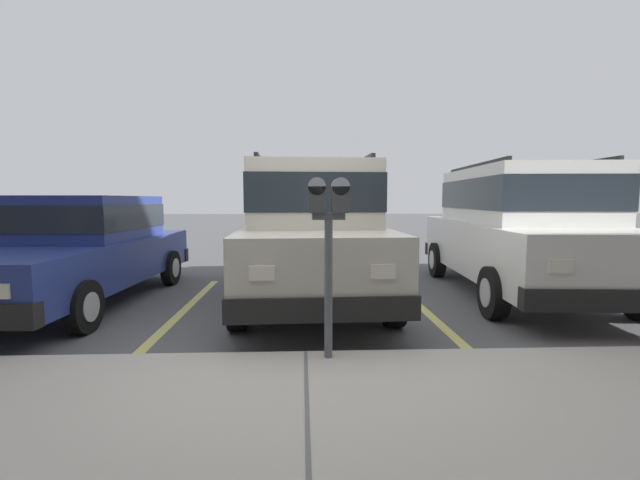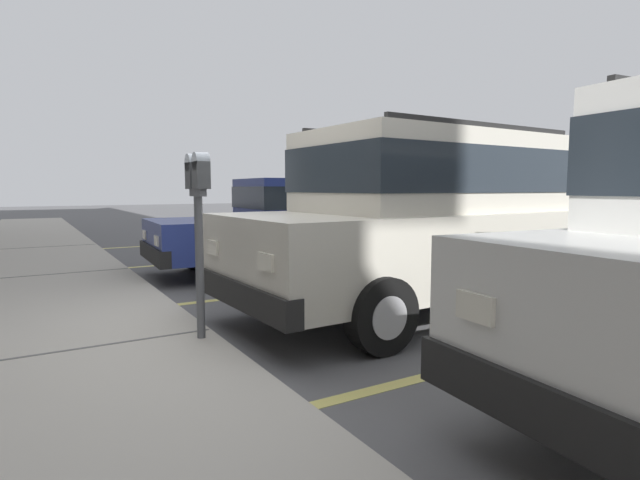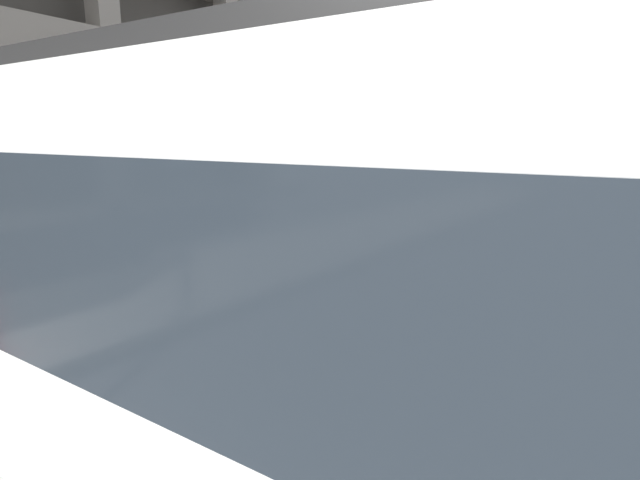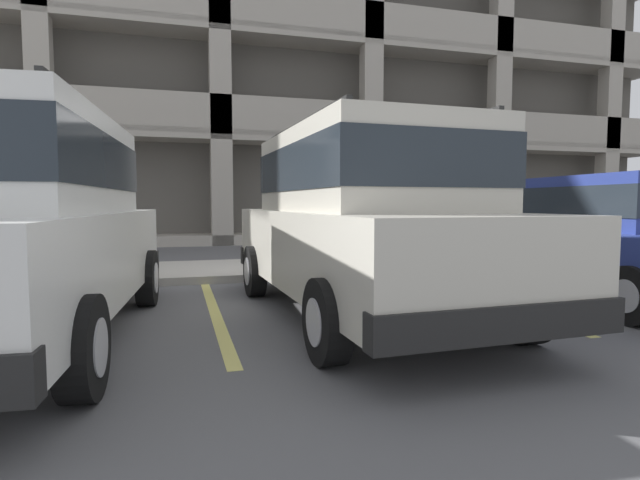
{
  "view_description": "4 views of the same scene",
  "coord_description": "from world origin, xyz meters",
  "px_view_note": "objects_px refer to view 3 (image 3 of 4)",
  "views": [
    {
      "loc": [
        0.03,
        3.96,
        1.49
      ],
      "look_at": [
        -0.19,
        -1.17,
        1.0
      ],
      "focal_mm": 24.0,
      "sensor_mm": 36.0,
      "label": 1
    },
    {
      "loc": [
        -4.27,
        1.6,
        1.38
      ],
      "look_at": [
        0.17,
        -1.04,
        0.85
      ],
      "focal_mm": 28.0,
      "sensor_mm": 36.0,
      "label": 2
    },
    {
      "loc": [
        -4.76,
        -3.44,
        1.84
      ],
      "look_at": [
        -0.21,
        -0.92,
        0.73
      ],
      "focal_mm": 28.0,
      "sensor_mm": 36.0,
      "label": 3
    },
    {
      "loc": [
        -2.0,
        -7.36,
        1.22
      ],
      "look_at": [
        -0.15,
        -0.9,
        0.72
      ],
      "focal_mm": 28.0,
      "sensor_mm": 36.0,
      "label": 4
    }
  ],
  "objects_px": {
    "dark_hatchback": "(510,202)",
    "parking_meter_near": "(225,183)",
    "red_sedan": "(300,352)",
    "silver_suv": "(462,215)"
  },
  "relations": [
    {
      "from": "silver_suv",
      "to": "dark_hatchback",
      "type": "relative_size",
      "value": 1.06
    },
    {
      "from": "dark_hatchback",
      "to": "parking_meter_near",
      "type": "relative_size",
      "value": 2.94
    },
    {
      "from": "dark_hatchback",
      "to": "parking_meter_near",
      "type": "xyz_separation_m",
      "value": [
        -3.41,
        2.67,
        0.45
      ]
    },
    {
      "from": "silver_suv",
      "to": "dark_hatchback",
      "type": "xyz_separation_m",
      "value": [
        3.3,
        0.06,
        -0.27
      ]
    },
    {
      "from": "dark_hatchback",
      "to": "parking_meter_near",
      "type": "height_order",
      "value": "parking_meter_near"
    },
    {
      "from": "silver_suv",
      "to": "red_sedan",
      "type": "relative_size",
      "value": 0.99
    },
    {
      "from": "dark_hatchback",
      "to": "red_sedan",
      "type": "bearing_deg",
      "value": -174.78
    },
    {
      "from": "red_sedan",
      "to": "parking_meter_near",
      "type": "distance_m",
      "value": 4.33
    },
    {
      "from": "red_sedan",
      "to": "silver_suv",
      "type": "bearing_deg",
      "value": 8.08
    },
    {
      "from": "parking_meter_near",
      "to": "red_sedan",
      "type": "bearing_deg",
      "value": -137.15
    }
  ]
}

